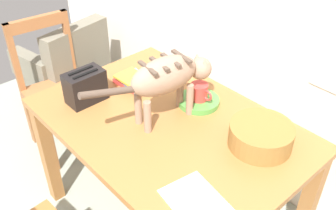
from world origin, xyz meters
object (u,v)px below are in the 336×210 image
at_px(book_stack, 133,80).
at_px(wicker_armchair, 66,78).
at_px(coffee_mug, 200,92).
at_px(wicker_basket, 261,136).
at_px(dining_table, 168,135).
at_px(toaster, 85,87).
at_px(wooden_chair_far, 57,90).
at_px(saucer_bowl, 199,101).
at_px(magazine, 195,201).
at_px(cat, 168,77).

bearing_deg(book_stack, wicker_armchair, 175.32).
bearing_deg(wicker_armchair, coffee_mug, -98.30).
bearing_deg(coffee_mug, wicker_basket, -4.02).
bearing_deg(wicker_armchair, dining_table, -107.11).
xyz_separation_m(book_stack, toaster, (-0.04, -0.28, 0.06)).
height_order(coffee_mug, book_stack, coffee_mug).
distance_m(coffee_mug, wooden_chair_far, 1.15).
height_order(dining_table, saucer_bowl, saucer_bowl).
distance_m(saucer_bowl, magazine, 0.65).
distance_m(magazine, book_stack, 0.89).
xyz_separation_m(wooden_chair_far, wicker_armchair, (-0.39, 0.25, -0.19)).
xyz_separation_m(dining_table, cat, (-0.03, 0.03, 0.32)).
height_order(dining_table, coffee_mug, coffee_mug).
height_order(cat, coffee_mug, cat).
relative_size(magazine, toaster, 1.24).
bearing_deg(coffee_mug, book_stack, -159.85).
bearing_deg(saucer_bowl, magazine, -46.72).
height_order(toaster, wooden_chair_far, wooden_chair_far).
bearing_deg(saucer_bowl, dining_table, -87.87).
height_order(cat, saucer_bowl, cat).
xyz_separation_m(saucer_bowl, magazine, (0.45, -0.48, -0.01)).
bearing_deg(saucer_bowl, cat, -97.06).
bearing_deg(magazine, book_stack, 166.85).
xyz_separation_m(dining_table, wicker_armchair, (-1.44, 0.17, -0.39)).
xyz_separation_m(cat, wicker_basket, (0.44, 0.16, -0.17)).
bearing_deg(magazine, toaster, -174.86).
bearing_deg(saucer_bowl, wicker_basket, -3.99).
distance_m(magazine, wicker_basket, 0.45).
relative_size(cat, book_stack, 3.37).
height_order(toaster, wicker_armchair, toaster).
relative_size(toaster, wicker_armchair, 0.26).
xyz_separation_m(dining_table, coffee_mug, (-0.00, 0.22, 0.16)).
bearing_deg(wooden_chair_far, coffee_mug, 111.87).
bearing_deg(dining_table, book_stack, 167.94).
bearing_deg(wooden_chair_far, toaster, 85.43).
bearing_deg(dining_table, coffee_mug, 91.27).
bearing_deg(dining_table, magazine, -30.00).
relative_size(saucer_bowl, magazine, 0.88).
bearing_deg(book_stack, wooden_chair_far, -166.04).
height_order(saucer_bowl, coffee_mug, coffee_mug).
distance_m(cat, coffee_mug, 0.25).
bearing_deg(book_stack, dining_table, -12.06).
bearing_deg(cat, wicker_basket, 27.71).
distance_m(dining_table, wooden_chair_far, 1.07).
relative_size(dining_table, magazine, 5.39).
xyz_separation_m(wicker_basket, wicker_armchair, (-1.84, -0.02, -0.54)).
bearing_deg(wicker_basket, saucer_bowl, 176.01).
bearing_deg(cat, saucer_bowl, 90.00).
bearing_deg(wicker_armchair, book_stack, -105.11).
xyz_separation_m(magazine, wicker_basket, (-0.04, 0.45, 0.05)).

